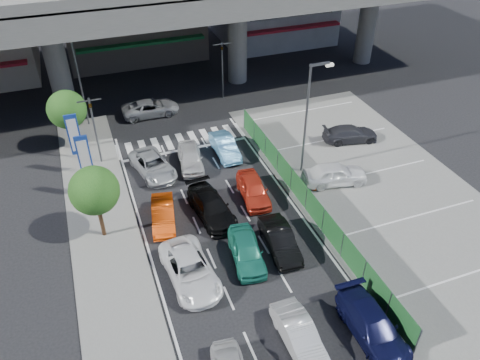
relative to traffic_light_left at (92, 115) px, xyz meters
name	(u,v)px	position (x,y,z in m)	size (l,w,h in m)	color
ground	(238,251)	(6.20, -12.00, -3.94)	(120.00, 120.00, 0.00)	black
parking_lot	(381,191)	(17.20, -10.00, -3.91)	(12.00, 28.00, 0.06)	slate
sidewalk_left	(105,235)	(-0.80, -8.00, -3.88)	(4.00, 30.00, 0.12)	slate
fence_run	(314,208)	(11.50, -11.00, -3.04)	(0.16, 22.00, 1.80)	#1B5124
traffic_light_left	(92,115)	(0.00, 0.00, 0.00)	(1.60, 1.24, 5.20)	#595B60
traffic_light_right	(222,56)	(11.70, 7.00, 0.00)	(1.60, 1.24, 5.20)	#595B60
street_lamp_right	(309,111)	(13.37, -6.00, 0.83)	(1.65, 0.22, 8.00)	#595B60
street_lamp_left	(80,70)	(-0.13, 6.00, 0.83)	(1.65, 0.22, 8.00)	#595B60
signboard_near	(85,159)	(-1.00, -4.01, -0.87)	(0.80, 0.14, 4.70)	#595B60
signboard_far	(74,137)	(-1.40, -1.01, -0.87)	(0.80, 0.14, 4.70)	#595B60
tree_near	(94,191)	(-0.80, -8.00, -0.55)	(2.80, 2.80, 4.80)	#382314
tree_far	(67,110)	(-1.60, 2.50, -0.55)	(2.80, 2.80, 4.80)	#382314
hatch_white_back_mid	(299,335)	(6.79, -18.65, -3.29)	(1.36, 3.90, 1.29)	silver
minivan_navy_back	(373,326)	(10.22, -19.46, -3.25)	(1.93, 4.76, 1.38)	black
sedan_white_mid_left	(190,270)	(3.12, -13.06, -3.25)	(2.29, 4.97, 1.38)	white
taxi_teal_mid	(247,251)	(6.44, -12.76, -3.25)	(1.63, 4.05, 1.38)	#22856D
hatch_black_mid_right	(280,240)	(8.52, -12.60, -3.27)	(1.42, 4.06, 1.34)	black
taxi_orange_left	(163,215)	(2.79, -8.05, -3.30)	(1.34, 3.83, 1.26)	#F84A0B
sedan_black_mid	(211,207)	(5.75, -8.43, -3.25)	(1.93, 4.76, 1.38)	black
taxi_orange_right	(253,189)	(8.86, -7.68, -3.25)	(1.63, 4.05, 1.38)	red
wagon_silver_front_left	(153,165)	(3.29, -2.61, -3.29)	(2.13, 4.62, 1.28)	#A8ACAF
sedan_white_front_mid	(190,158)	(6.00, -2.63, -3.25)	(1.63, 4.05, 1.38)	silver
kei_truck_front_right	(225,147)	(8.81, -2.04, -3.28)	(1.40, 4.01, 1.32)	#559CCE
crossing_wagon_silver	(151,108)	(4.88, 5.96, -3.27)	(2.21, 4.79, 1.33)	#989A9F
parked_sedan_white	(335,174)	(14.61, -8.13, -3.13)	(1.76, 4.38, 1.49)	white
parked_sedan_dgrey	(350,134)	(18.52, -3.67, -3.26)	(1.73, 4.25, 1.23)	#323238
traffic_cone	(315,185)	(13.05, -8.31, -3.50)	(0.38, 0.38, 0.75)	#EC490D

